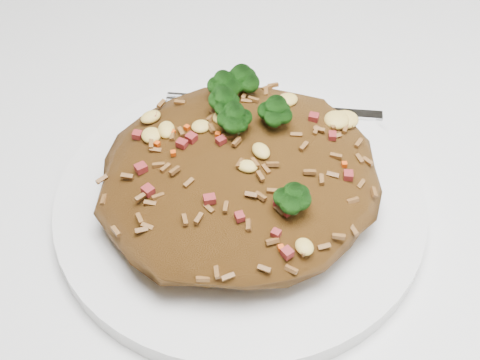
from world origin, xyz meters
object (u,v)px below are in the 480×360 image
Objects in this scene: dining_table at (311,307)px; fried_rice at (240,166)px; plate at (240,202)px; fork at (283,109)px.

fried_rice reaches higher than dining_table.
fried_rice reaches higher than plate.
dining_table is 6.53× the size of fried_rice.
dining_table is at bearing -54.39° from plate.
dining_table is 8.95× the size of fork.
dining_table is 4.90× the size of plate.
plate is at bearing 125.61° from dining_table.
plate is at bearing -105.10° from fork.
dining_table is at bearing -72.32° from fork.
plate is at bearing -134.21° from fried_rice.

